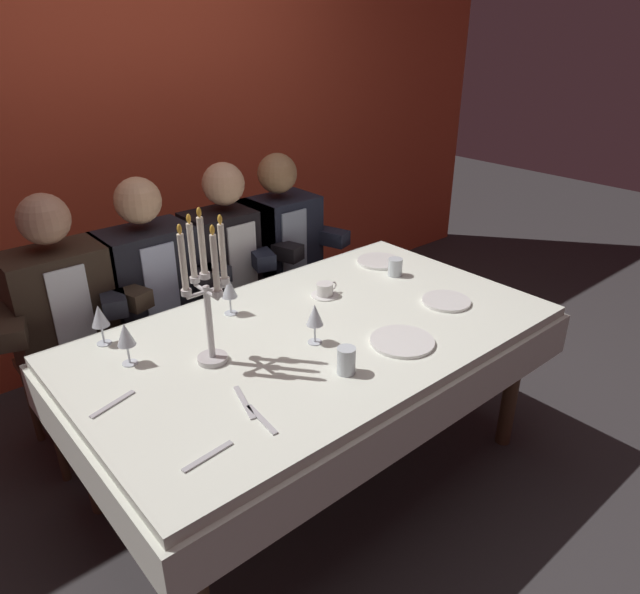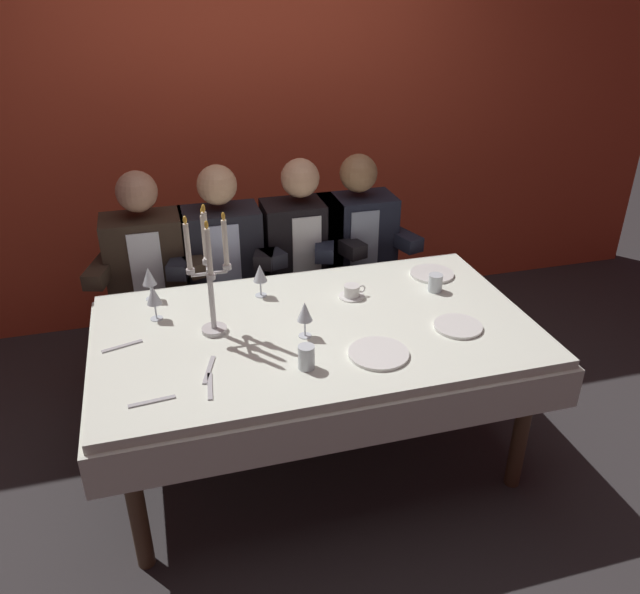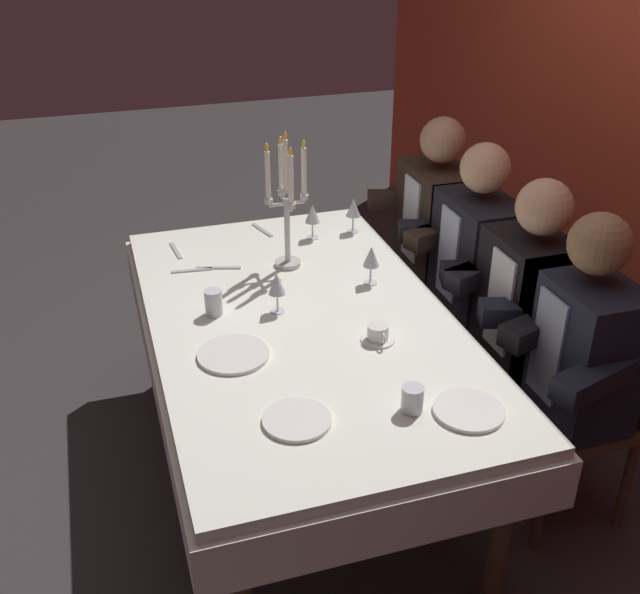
# 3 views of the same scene
# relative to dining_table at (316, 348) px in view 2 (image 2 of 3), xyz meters

# --- Properties ---
(ground_plane) EXTENTS (12.00, 12.00, 0.00)m
(ground_plane) POSITION_rel_dining_table_xyz_m (0.00, 0.00, -0.62)
(ground_plane) COLOR #353133
(back_wall) EXTENTS (6.00, 0.12, 2.70)m
(back_wall) POSITION_rel_dining_table_xyz_m (0.00, 1.66, 0.73)
(back_wall) COLOR #D1482D
(back_wall) RESTS_ON ground_plane
(dining_table) EXTENTS (1.94, 1.14, 0.74)m
(dining_table) POSITION_rel_dining_table_xyz_m (0.00, 0.00, 0.00)
(dining_table) COLOR white
(dining_table) RESTS_ON ground_plane
(candelabra) EXTENTS (0.19, 0.19, 0.58)m
(candelabra) POSITION_rel_dining_table_xyz_m (-0.44, 0.07, 0.39)
(candelabra) COLOR silver
(candelabra) RESTS_ON dining_table
(dinner_plate_0) EXTENTS (0.21, 0.21, 0.01)m
(dinner_plate_0) POSITION_rel_dining_table_xyz_m (0.59, -0.18, 0.13)
(dinner_plate_0) COLOR white
(dinner_plate_0) RESTS_ON dining_table
(dinner_plate_1) EXTENTS (0.25, 0.25, 0.01)m
(dinner_plate_1) POSITION_rel_dining_table_xyz_m (0.18, -0.30, 0.13)
(dinner_plate_1) COLOR white
(dinner_plate_1) RESTS_ON dining_table
(dinner_plate_2) EXTENTS (0.22, 0.22, 0.01)m
(dinner_plate_2) POSITION_rel_dining_table_xyz_m (0.71, 0.33, 0.13)
(dinner_plate_2) COLOR white
(dinner_plate_2) RESTS_ON dining_table
(wine_glass_0) EXTENTS (0.07, 0.07, 0.16)m
(wine_glass_0) POSITION_rel_dining_table_xyz_m (-0.67, 0.25, 0.23)
(wine_glass_0) COLOR silver
(wine_glass_0) RESTS_ON dining_table
(wine_glass_1) EXTENTS (0.07, 0.07, 0.16)m
(wine_glass_1) POSITION_rel_dining_table_xyz_m (-0.18, 0.34, 0.23)
(wine_glass_1) COLOR silver
(wine_glass_1) RESTS_ON dining_table
(wine_glass_2) EXTENTS (0.07, 0.07, 0.16)m
(wine_glass_2) POSITION_rel_dining_table_xyz_m (-0.69, 0.45, 0.24)
(wine_glass_2) COLOR silver
(wine_glass_2) RESTS_ON dining_table
(wine_glass_3) EXTENTS (0.07, 0.07, 0.16)m
(wine_glass_3) POSITION_rel_dining_table_xyz_m (-0.07, -0.07, 0.24)
(wine_glass_3) COLOR silver
(wine_glass_3) RESTS_ON dining_table
(water_tumbler_0) EXTENTS (0.07, 0.07, 0.10)m
(water_tumbler_0) POSITION_rel_dining_table_xyz_m (-0.12, -0.31, 0.17)
(water_tumbler_0) COLOR silver
(water_tumbler_0) RESTS_ON dining_table
(water_tumbler_1) EXTENTS (0.07, 0.07, 0.09)m
(water_tumbler_1) POSITION_rel_dining_table_xyz_m (0.65, 0.17, 0.16)
(water_tumbler_1) COLOR silver
(water_tumbler_1) RESTS_ON dining_table
(coffee_cup_0) EXTENTS (0.13, 0.12, 0.06)m
(coffee_cup_0) POSITION_rel_dining_table_xyz_m (0.24, 0.22, 0.15)
(coffee_cup_0) COLOR white
(coffee_cup_0) RESTS_ON dining_table
(spoon_0) EXTENTS (0.17, 0.07, 0.01)m
(spoon_0) POSITION_rel_dining_table_xyz_m (-0.82, 0.05, 0.12)
(spoon_0) COLOR #B7B7BC
(spoon_0) RESTS_ON dining_table
(knife_1) EXTENTS (0.07, 0.19, 0.01)m
(knife_1) POSITION_rel_dining_table_xyz_m (-0.49, -0.22, 0.12)
(knife_1) COLOR #B7B7BC
(knife_1) RESTS_ON dining_table
(fork_2) EXTENTS (0.17, 0.03, 0.01)m
(fork_2) POSITION_rel_dining_table_xyz_m (-0.72, -0.37, 0.12)
(fork_2) COLOR #B7B7BC
(fork_2) RESTS_ON dining_table
(fork_3) EXTENTS (0.04, 0.17, 0.01)m
(fork_3) POSITION_rel_dining_table_xyz_m (-0.50, -0.33, 0.12)
(fork_3) COLOR #B7B7BC
(fork_3) RESTS_ON dining_table
(seated_diner_0) EXTENTS (0.63, 0.48, 1.24)m
(seated_diner_0) POSITION_rel_dining_table_xyz_m (-0.70, 0.89, 0.11)
(seated_diner_0) COLOR brown
(seated_diner_0) RESTS_ON ground_plane
(seated_diner_1) EXTENTS (0.63, 0.48, 1.24)m
(seated_diner_1) POSITION_rel_dining_table_xyz_m (-0.29, 0.89, 0.11)
(seated_diner_1) COLOR brown
(seated_diner_1) RESTS_ON ground_plane
(seated_diner_2) EXTENTS (0.63, 0.48, 1.24)m
(seated_diner_2) POSITION_rel_dining_table_xyz_m (0.15, 0.89, 0.11)
(seated_diner_2) COLOR brown
(seated_diner_2) RESTS_ON ground_plane
(seated_diner_3) EXTENTS (0.63, 0.48, 1.24)m
(seated_diner_3) POSITION_rel_dining_table_xyz_m (0.48, 0.89, 0.11)
(seated_diner_3) COLOR brown
(seated_diner_3) RESTS_ON ground_plane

